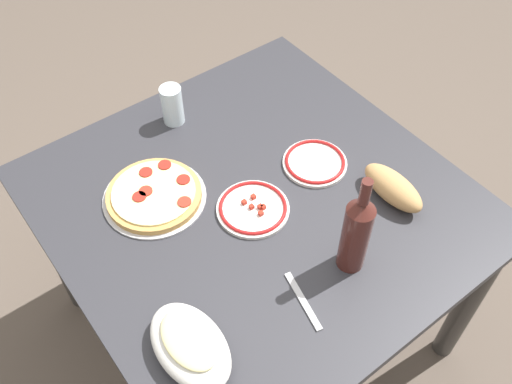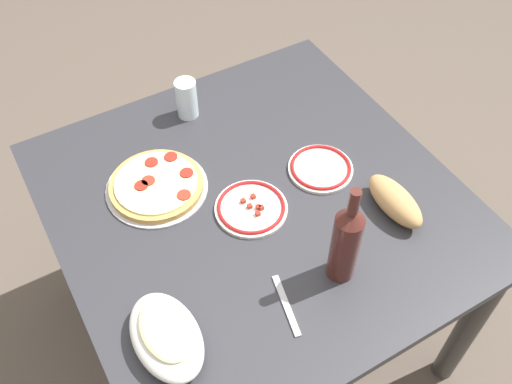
% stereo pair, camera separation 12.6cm
% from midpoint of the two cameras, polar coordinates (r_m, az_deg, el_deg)
% --- Properties ---
extents(ground_plane, '(8.00, 8.00, 0.00)m').
position_cam_midpoint_polar(ground_plane, '(2.20, -1.67, -12.97)').
color(ground_plane, brown).
rests_on(ground_plane, ground).
extents(dining_table, '(1.10, 1.08, 0.74)m').
position_cam_midpoint_polar(dining_table, '(1.68, -2.15, -3.34)').
color(dining_table, '#2D2D33').
rests_on(dining_table, ground).
extents(pepperoni_pizza, '(0.29, 0.29, 0.03)m').
position_cam_midpoint_polar(pepperoni_pizza, '(1.61, -12.34, -0.40)').
color(pepperoni_pizza, '#B7B7BC').
rests_on(pepperoni_pizza, dining_table).
extents(baked_pasta_dish, '(0.24, 0.15, 0.08)m').
position_cam_midpoint_polar(baked_pasta_dish, '(1.32, -9.43, -14.95)').
color(baked_pasta_dish, white).
rests_on(baked_pasta_dish, dining_table).
extents(wine_bottle, '(0.07, 0.07, 0.31)m').
position_cam_midpoint_polar(wine_bottle, '(1.37, 7.40, -4.17)').
color(wine_bottle, '#471E19').
rests_on(wine_bottle, dining_table).
extents(water_glass, '(0.07, 0.07, 0.13)m').
position_cam_midpoint_polar(water_glass, '(1.79, -10.40, 8.46)').
color(water_glass, silver).
rests_on(water_glass, dining_table).
extents(side_plate_near, '(0.19, 0.19, 0.02)m').
position_cam_midpoint_polar(side_plate_near, '(1.67, 3.69, 2.95)').
color(side_plate_near, white).
rests_on(side_plate_near, dining_table).
extents(side_plate_far, '(0.20, 0.20, 0.02)m').
position_cam_midpoint_polar(side_plate_far, '(1.55, -2.62, -1.73)').
color(side_plate_far, white).
rests_on(side_plate_far, dining_table).
extents(bread_loaf, '(0.20, 0.08, 0.08)m').
position_cam_midpoint_polar(bread_loaf, '(1.59, 11.35, 0.32)').
color(bread_loaf, tan).
rests_on(bread_loaf, dining_table).
extents(fork_right, '(0.17, 0.05, 0.00)m').
position_cam_midpoint_polar(fork_right, '(1.40, 2.12, -10.95)').
color(fork_right, '#B7B7BC').
rests_on(fork_right, dining_table).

